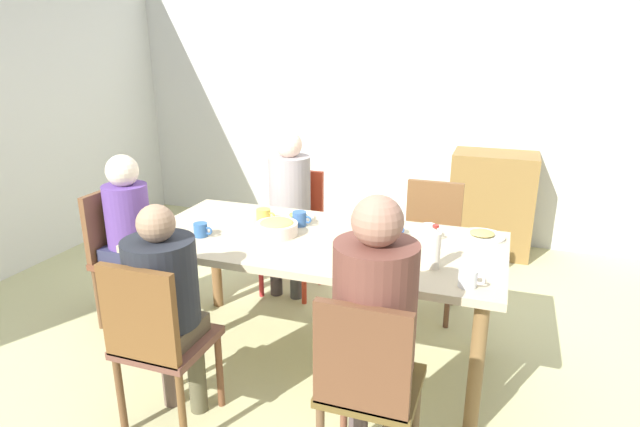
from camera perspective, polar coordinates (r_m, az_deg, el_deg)
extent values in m
plane|color=#BFBE88|center=(3.35, 0.00, -14.92)|extent=(6.57, 6.57, 0.00)
cube|color=silver|center=(5.15, 9.11, 12.03)|extent=(5.71, 0.12, 2.60)
cube|color=#C3B290|center=(3.01, 0.00, -3.07)|extent=(2.02, 0.94, 0.04)
cylinder|color=brown|center=(3.28, -17.64, -9.41)|extent=(0.07, 0.07, 0.72)
cylinder|color=brown|center=(2.71, 16.29, -15.52)|extent=(0.07, 0.07, 0.72)
cylinder|color=brown|center=(3.83, -11.06, -4.76)|extent=(0.07, 0.07, 0.72)
cylinder|color=olive|center=(3.36, 17.18, -8.69)|extent=(0.07, 0.07, 0.72)
cube|color=brown|center=(2.38, 5.52, -17.75)|extent=(0.40, 0.40, 0.04)
cylinder|color=brown|center=(2.68, 2.59, -18.98)|extent=(0.04, 0.04, 0.43)
cylinder|color=brown|center=(2.62, 10.19, -20.22)|extent=(0.04, 0.04, 0.43)
cube|color=brown|center=(2.10, 4.47, -15.30)|extent=(0.38, 0.04, 0.45)
cylinder|color=#544546|center=(2.60, 4.13, -20.05)|extent=(0.09, 0.09, 0.45)
cylinder|color=brown|center=(2.57, 7.80, -20.67)|extent=(0.09, 0.09, 0.45)
cube|color=brown|center=(2.34, 5.57, -16.56)|extent=(0.30, 0.30, 0.10)
cylinder|color=brown|center=(2.18, 5.82, -9.72)|extent=(0.34, 0.34, 0.53)
sphere|color=#A77760|center=(2.04, 6.14, -0.81)|extent=(0.20, 0.20, 0.20)
cube|color=brown|center=(3.74, -19.32, -4.74)|extent=(0.40, 0.40, 0.04)
cylinder|color=brown|center=(4.05, -19.41, -6.45)|extent=(0.04, 0.04, 0.43)
cylinder|color=brown|center=(3.82, -22.57, -8.35)|extent=(0.04, 0.04, 0.43)
cylinder|color=brown|center=(3.86, -15.42, -7.31)|extent=(0.04, 0.04, 0.43)
cylinder|color=brown|center=(3.61, -18.48, -9.40)|extent=(0.04, 0.04, 0.43)
cube|color=brown|center=(3.77, -21.84, -1.02)|extent=(0.04, 0.38, 0.45)
cylinder|color=#372D49|center=(3.82, -17.06, -7.51)|extent=(0.09, 0.09, 0.45)
cylinder|color=#372D4E|center=(3.71, -18.52, -8.48)|extent=(0.09, 0.09, 0.45)
cube|color=#303451|center=(3.72, -19.42, -3.88)|extent=(0.30, 0.30, 0.10)
cylinder|color=#603F92|center=(3.64, -19.83, -0.20)|extent=(0.28, 0.28, 0.40)
sphere|color=beige|center=(3.56, -20.33, 4.29)|extent=(0.20, 0.20, 0.20)
cube|color=brown|center=(3.72, 11.41, -4.18)|extent=(0.40, 0.40, 0.04)
cylinder|color=brown|center=(3.94, 14.03, -6.59)|extent=(0.04, 0.04, 0.43)
cylinder|color=brown|center=(3.98, 9.15, -6.02)|extent=(0.04, 0.04, 0.43)
cylinder|color=brown|center=(3.64, 13.45, -8.74)|extent=(0.04, 0.04, 0.43)
cylinder|color=brown|center=(3.68, 8.14, -8.08)|extent=(0.04, 0.04, 0.43)
cube|color=brown|center=(3.80, 12.03, 0.08)|extent=(0.38, 0.04, 0.45)
cube|color=#B1311F|center=(3.96, -3.15, -2.40)|extent=(0.40, 0.40, 0.04)
cylinder|color=#B72D20|center=(4.14, -0.01, -4.82)|extent=(0.04, 0.04, 0.43)
cylinder|color=#B42E1F|center=(4.25, -4.34, -4.21)|extent=(0.04, 0.04, 0.43)
cylinder|color=#BA3420|center=(3.84, -1.72, -6.68)|extent=(0.04, 0.04, 0.43)
cylinder|color=red|center=(3.97, -6.32, -5.96)|extent=(0.04, 0.04, 0.43)
cube|color=#B8361F|center=(4.05, -2.23, 1.56)|extent=(0.38, 0.04, 0.45)
cylinder|color=#424445|center=(3.93, -2.58, -5.96)|extent=(0.09, 0.09, 0.45)
cylinder|color=#3F3739|center=(3.99, -4.72, -5.63)|extent=(0.09, 0.09, 0.45)
cube|color=#483939|center=(3.94, -3.17, -1.59)|extent=(0.30, 0.30, 0.10)
cylinder|color=#9F9598|center=(3.85, -3.24, 2.54)|extent=(0.30, 0.30, 0.49)
sphere|color=beige|center=(3.78, -3.33, 7.34)|extent=(0.19, 0.19, 0.19)
cube|color=brown|center=(2.74, -15.91, -13.03)|extent=(0.40, 0.40, 0.04)
cylinder|color=brown|center=(2.85, -20.48, -17.67)|extent=(0.04, 0.04, 0.43)
cylinder|color=brown|center=(2.67, -14.49, -19.69)|extent=(0.04, 0.04, 0.43)
cylinder|color=brown|center=(3.07, -16.37, -14.46)|extent=(0.04, 0.04, 0.43)
cylinder|color=brown|center=(2.90, -10.66, -16.02)|extent=(0.04, 0.04, 0.43)
cube|color=brown|center=(2.51, -18.74, -10.30)|extent=(0.38, 0.04, 0.45)
cylinder|color=brown|center=(2.97, -15.72, -15.36)|extent=(0.09, 0.09, 0.45)
cylinder|color=brown|center=(2.89, -13.00, -16.13)|extent=(0.09, 0.09, 0.45)
cube|color=brown|center=(2.71, -16.02, -11.95)|extent=(0.30, 0.30, 0.10)
cylinder|color=#23262E|center=(2.60, -16.51, -7.00)|extent=(0.33, 0.33, 0.42)
sphere|color=#A38062|center=(2.49, -17.09, -1.02)|extent=(0.17, 0.17, 0.17)
cylinder|color=silver|center=(2.69, 6.02, -5.27)|extent=(0.26, 0.26, 0.01)
ellipsoid|color=#869C52|center=(2.68, 6.04, -4.89)|extent=(0.14, 0.14, 0.02)
cylinder|color=silver|center=(3.16, 16.84, -2.33)|extent=(0.25, 0.25, 0.01)
ellipsoid|color=tan|center=(3.15, 16.88, -2.00)|extent=(0.14, 0.14, 0.02)
cylinder|color=silver|center=(3.34, -2.37, -0.43)|extent=(0.20, 0.20, 0.01)
ellipsoid|color=olive|center=(3.33, -2.38, -0.12)|extent=(0.11, 0.11, 0.02)
cylinder|color=beige|center=(3.07, -4.61, -1.64)|extent=(0.24, 0.24, 0.07)
ellipsoid|color=tan|center=(3.05, -4.63, -1.00)|extent=(0.19, 0.19, 0.04)
cylinder|color=#365F9D|center=(3.21, -2.20, -0.56)|extent=(0.08, 0.08, 0.09)
torus|color=#335E9C|center=(3.19, -1.31, -0.66)|extent=(0.05, 0.01, 0.05)
cylinder|color=#2F5694|center=(3.05, 7.51, -1.61)|extent=(0.09, 0.09, 0.10)
torus|color=#2F5097|center=(3.04, 8.54, -1.73)|extent=(0.05, 0.01, 0.05)
cylinder|color=white|center=(3.06, 11.49, -1.91)|extent=(0.08, 0.08, 0.08)
torus|color=white|center=(3.05, 12.43, -2.01)|extent=(0.05, 0.01, 0.05)
cylinder|color=white|center=(2.52, 15.45, -6.69)|extent=(0.08, 0.08, 0.08)
torus|color=white|center=(2.52, 16.67, -6.82)|extent=(0.05, 0.01, 0.05)
cylinder|color=#305F9C|center=(3.11, -12.60, -1.70)|extent=(0.08, 0.08, 0.08)
torus|color=#2E5B9B|center=(3.08, -11.79, -1.82)|extent=(0.05, 0.01, 0.05)
cylinder|color=gold|center=(3.31, -6.05, -0.16)|extent=(0.09, 0.09, 0.08)
torus|color=yellow|center=(3.28, -5.19, -0.26)|extent=(0.05, 0.01, 0.05)
cylinder|color=gold|center=(2.85, 5.48, -3.00)|extent=(0.07, 0.07, 0.10)
torus|color=#E6C554|center=(2.84, 6.44, -3.11)|extent=(0.05, 0.01, 0.05)
cylinder|color=#547F39|center=(3.00, 5.09, -0.84)|extent=(0.06, 0.06, 0.20)
cone|color=#45872E|center=(2.96, 5.15, 1.26)|extent=(0.05, 0.05, 0.03)
cylinder|color=red|center=(2.95, 5.16, 1.63)|extent=(0.03, 0.03, 0.01)
cylinder|color=beige|center=(2.66, 12.04, -3.88)|extent=(0.06, 0.06, 0.18)
cone|color=silver|center=(2.62, 12.19, -1.74)|extent=(0.06, 0.06, 0.03)
cylinder|color=red|center=(2.62, 12.22, -1.32)|extent=(0.03, 0.03, 0.01)
cube|color=olive|center=(4.94, 17.79, 1.03)|extent=(0.70, 0.44, 0.90)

